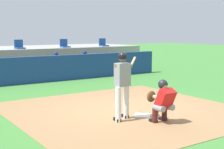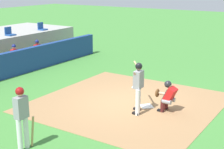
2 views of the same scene
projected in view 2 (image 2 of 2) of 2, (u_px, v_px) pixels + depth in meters
The scene contains 11 objects.
ground_plane at pixel (128, 103), 12.81m from camera, with size 80.00×80.00×0.00m, color #428438.
dirt_infield at pixel (128, 103), 12.81m from camera, with size 6.40×6.40×0.01m, color #9E754C.
home_plate at pixel (146, 106), 12.38m from camera, with size 0.44×0.44×0.02m, color white.
batter_at_plate at pixel (138, 84), 11.56m from camera, with size 1.24×0.89×1.80m.
catcher_crouched at pixel (167, 95), 11.81m from camera, with size 0.48×1.71×1.13m.
on_deck_batter at pixel (22, 114), 9.03m from camera, with size 0.58×0.23×1.79m.
dugout_wall at pixel (9, 65), 16.05m from camera, with size 13.00×0.30×1.20m, color navy.
dugout_player_2 at pixel (16, 56), 17.44m from camera, with size 0.49×0.70×1.30m.
dugout_player_3 at pixel (39, 51), 18.77m from camera, with size 0.49×0.70×1.30m.
stadium_seat_3 at pixel (10, 33), 19.41m from camera, with size 0.46×0.46×0.48m.
stadium_seat_4 at pixel (42, 28), 21.51m from camera, with size 0.46×0.46×0.48m.
Camera 2 is at (-10.43, -6.06, 4.47)m, focal length 54.48 mm.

